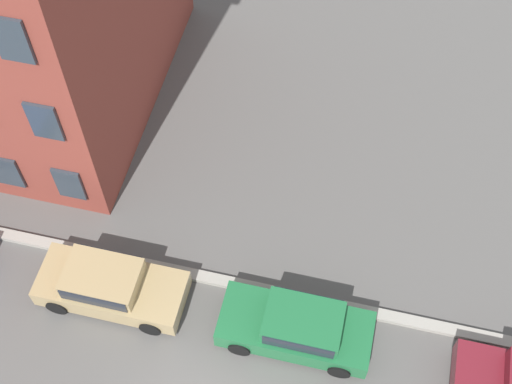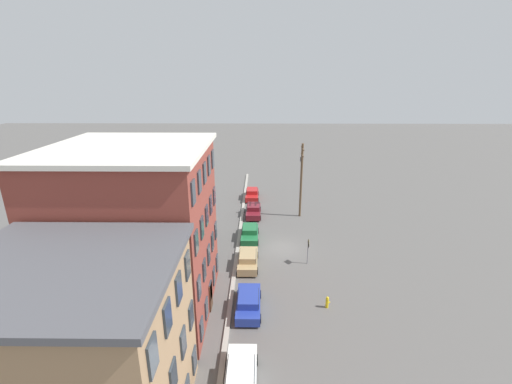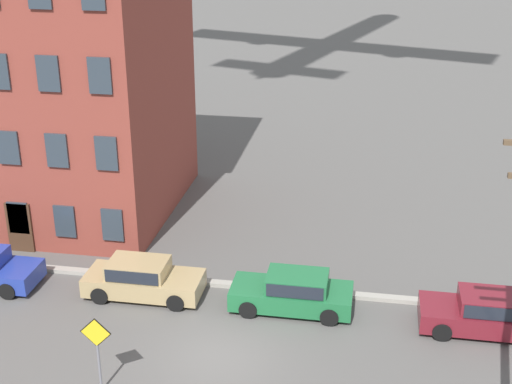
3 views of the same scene
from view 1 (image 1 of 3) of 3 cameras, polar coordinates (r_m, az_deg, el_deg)
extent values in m
cube|color=#9E998E|center=(21.99, -1.35, -7.42)|extent=(56.00, 0.36, 0.16)
cube|color=#2D3842|center=(23.63, -19.28, 1.53)|extent=(0.90, 0.10, 1.40)
cube|color=#2D3842|center=(22.79, -14.72, 0.59)|extent=(0.90, 0.10, 1.40)
cube|color=#2D3842|center=(20.36, -16.59, 5.40)|extent=(0.90, 0.10, 1.40)
cube|color=#2D3842|center=(18.15, -18.98, 11.42)|extent=(0.90, 0.10, 1.40)
cube|color=tan|center=(21.87, -11.43, -7.55)|extent=(4.40, 1.80, 0.70)
cube|color=tan|center=(21.37, -12.22, -6.70)|extent=(2.20, 1.51, 0.55)
cube|color=#1E232D|center=(21.37, -12.22, -6.70)|extent=(2.02, 1.58, 0.48)
cylinder|color=black|center=(22.00, -7.08, -6.69)|extent=(0.66, 0.22, 0.66)
cylinder|color=black|center=(21.38, -8.43, -10.66)|extent=(0.66, 0.22, 0.66)
cylinder|color=black|center=(22.81, -14.05, -5.05)|extent=(0.66, 0.22, 0.66)
cylinder|color=black|center=(22.22, -15.60, -8.80)|extent=(0.66, 0.22, 0.66)
cube|color=#1E6638|center=(20.96, 3.16, -10.87)|extent=(4.40, 1.80, 0.70)
cube|color=#1E6638|center=(20.38, 3.81, -10.33)|extent=(2.20, 1.51, 0.55)
cube|color=#1E232D|center=(20.38, 3.81, -10.33)|extent=(2.02, 1.58, 0.48)
cylinder|color=black|center=(20.94, -1.31, -12.35)|extent=(0.66, 0.22, 0.66)
cylinder|color=black|center=(21.57, -0.22, -8.23)|extent=(0.66, 0.22, 0.66)
cylinder|color=black|center=(20.85, 6.68, -13.97)|extent=(0.66, 0.22, 0.66)
cylinder|color=black|center=(21.48, 7.44, -9.76)|extent=(0.66, 0.22, 0.66)
cylinder|color=black|center=(21.85, 17.49, -12.17)|extent=(0.66, 0.22, 0.66)
camera|label=2|loc=(35.47, -72.21, 17.37)|focal=24.00mm
camera|label=3|loc=(15.81, -152.46, -78.24)|focal=50.00mm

